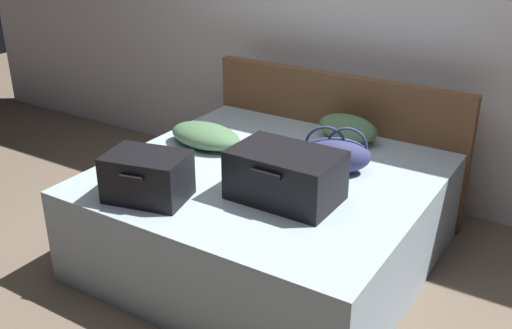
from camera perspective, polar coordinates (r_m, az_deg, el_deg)
ground_plane at (r=3.48m, az=-2.41°, el=-11.81°), size 12.00×12.00×0.00m
back_wall at (r=4.33m, az=10.09°, el=13.96°), size 8.00×0.10×2.60m
bed at (r=3.60m, az=1.12°, el=-4.92°), size 1.84×1.76×0.58m
headboard at (r=4.27m, az=7.57°, el=2.41°), size 1.88×0.08×0.95m
hard_case_large at (r=3.12m, az=2.85°, el=-0.97°), size 0.56×0.40×0.27m
hard_case_medium at (r=3.18m, az=-10.39°, el=-1.15°), size 0.48×0.38×0.25m
duffel_bag at (r=3.47m, az=7.63°, el=0.97°), size 0.47×0.37×0.28m
pillow_near_headboard at (r=3.83m, az=-4.88°, el=2.77°), size 0.53×0.33×0.15m
pillow_center_head at (r=3.94m, az=8.79°, el=3.44°), size 0.45×0.30×0.18m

